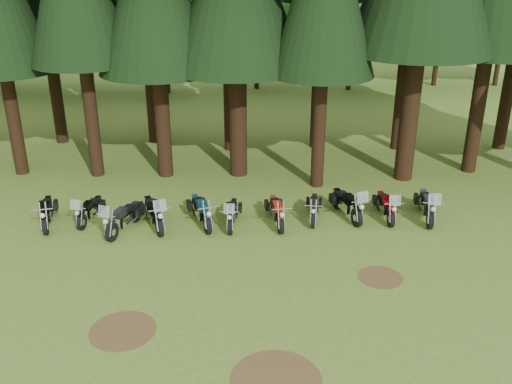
# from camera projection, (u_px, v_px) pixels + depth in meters

# --- Properties ---
(ground) EXTENTS (120.00, 120.00, 0.00)m
(ground) POSITION_uv_depth(u_px,v_px,m) (235.00, 288.00, 17.16)
(ground) COLOR #4B6928
(ground) RESTS_ON ground
(decid_2) EXTENTS (6.72, 6.53, 8.40)m
(decid_2) POSITION_uv_depth(u_px,v_px,m) (80.00, 21.00, 37.73)
(decid_2) COLOR black
(decid_2) RESTS_ON ground
(decid_3) EXTENTS (6.12, 5.95, 7.65)m
(decid_3) POSITION_uv_depth(u_px,v_px,m) (168.00, 27.00, 38.36)
(decid_3) COLOR black
(decid_3) RESTS_ON ground
(decid_4) EXTENTS (5.93, 5.76, 7.41)m
(decid_4) POSITION_uv_depth(u_px,v_px,m) (260.00, 27.00, 39.65)
(decid_4) COLOR black
(decid_4) RESTS_ON ground
(decid_6) EXTENTS (7.06, 6.86, 8.82)m
(decid_6) POSITION_uv_depth(u_px,v_px,m) (448.00, 13.00, 40.25)
(decid_6) COLOR black
(decid_6) RESTS_ON ground
(dirt_patch_0) EXTENTS (1.80, 1.80, 0.01)m
(dirt_patch_0) POSITION_uv_depth(u_px,v_px,m) (123.00, 330.00, 15.25)
(dirt_patch_0) COLOR #4C3D1E
(dirt_patch_0) RESTS_ON ground
(dirt_patch_1) EXTENTS (1.40, 1.40, 0.01)m
(dirt_patch_1) POSITION_uv_depth(u_px,v_px,m) (380.00, 277.00, 17.71)
(dirt_patch_1) COLOR #4C3D1E
(dirt_patch_1) RESTS_ON ground
(dirt_patch_2) EXTENTS (2.20, 2.20, 0.01)m
(dirt_patch_2) POSITION_uv_depth(u_px,v_px,m) (276.00, 380.00, 13.50)
(dirt_patch_2) COLOR #4C3D1E
(dirt_patch_2) RESTS_ON ground
(motorcycle_0) EXTENTS (0.62, 2.24, 0.92)m
(motorcycle_0) POSITION_uv_depth(u_px,v_px,m) (47.00, 213.00, 20.91)
(motorcycle_0) COLOR black
(motorcycle_0) RESTS_ON ground
(motorcycle_1) EXTENTS (0.66, 2.05, 1.29)m
(motorcycle_1) POSITION_uv_depth(u_px,v_px,m) (90.00, 211.00, 21.18)
(motorcycle_1) COLOR black
(motorcycle_1) RESTS_ON ground
(motorcycle_2) EXTENTS (1.10, 2.27, 1.47)m
(motorcycle_2) POSITION_uv_depth(u_px,v_px,m) (123.00, 219.00, 20.42)
(motorcycle_2) COLOR black
(motorcycle_2) RESTS_ON ground
(motorcycle_3) EXTENTS (1.16, 2.37, 1.53)m
(motorcycle_3) POSITION_uv_depth(u_px,v_px,m) (154.00, 214.00, 20.75)
(motorcycle_3) COLOR black
(motorcycle_3) RESTS_ON ground
(motorcycle_4) EXTENTS (0.89, 2.28, 0.96)m
(motorcycle_4) POSITION_uv_depth(u_px,v_px,m) (201.00, 212.00, 20.96)
(motorcycle_4) COLOR black
(motorcycle_4) RESTS_ON ground
(motorcycle_5) EXTENTS (0.46, 2.10, 1.32)m
(motorcycle_5) POSITION_uv_depth(u_px,v_px,m) (232.00, 215.00, 20.86)
(motorcycle_5) COLOR black
(motorcycle_5) RESTS_ON ground
(motorcycle_6) EXTENTS (0.43, 2.24, 0.91)m
(motorcycle_6) POSITION_uv_depth(u_px,v_px,m) (277.00, 212.00, 20.99)
(motorcycle_6) COLOR black
(motorcycle_6) RESTS_ON ground
(motorcycle_7) EXTENTS (0.41, 2.02, 0.82)m
(motorcycle_7) POSITION_uv_depth(u_px,v_px,m) (314.00, 209.00, 21.36)
(motorcycle_7) COLOR black
(motorcycle_7) RESTS_ON ground
(motorcycle_8) EXTENTS (0.97, 2.37, 1.51)m
(motorcycle_8) POSITION_uv_depth(u_px,v_px,m) (347.00, 205.00, 21.48)
(motorcycle_8) COLOR black
(motorcycle_8) RESTS_ON ground
(motorcycle_9) EXTENTS (0.41, 2.19, 1.38)m
(motorcycle_9) POSITION_uv_depth(u_px,v_px,m) (386.00, 207.00, 21.43)
(motorcycle_9) COLOR black
(motorcycle_9) RESTS_ON ground
(motorcycle_10) EXTENTS (0.60, 2.41, 1.51)m
(motorcycle_10) POSITION_uv_depth(u_px,v_px,m) (427.00, 207.00, 21.35)
(motorcycle_10) COLOR black
(motorcycle_10) RESTS_ON ground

